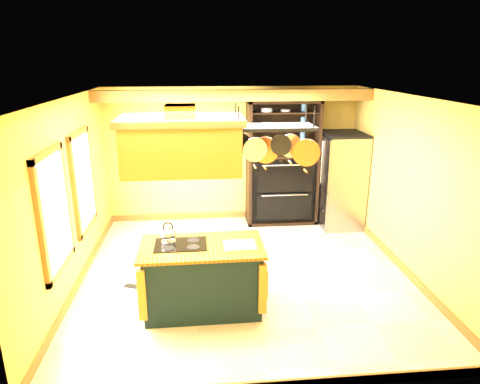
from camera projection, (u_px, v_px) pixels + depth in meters
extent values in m
plane|color=beige|center=(245.00, 273.00, 6.69)|extent=(5.00, 5.00, 0.00)
plane|color=white|center=(246.00, 97.00, 5.88)|extent=(5.00, 5.00, 0.00)
cube|color=gold|center=(232.00, 155.00, 8.66)|extent=(5.00, 0.02, 2.70)
cube|color=gold|center=(275.00, 271.00, 3.91)|extent=(5.00, 0.02, 2.70)
cube|color=gold|center=(70.00, 196.00, 6.06)|extent=(0.02, 5.00, 2.70)
cube|color=gold|center=(408.00, 186.00, 6.51)|extent=(0.02, 5.00, 2.70)
cube|color=#9A622F|center=(235.00, 95.00, 7.53)|extent=(5.00, 0.15, 0.20)
cube|color=#9A622F|center=(54.00, 212.00, 5.28)|extent=(0.06, 1.06, 1.56)
cube|color=white|center=(56.00, 212.00, 5.29)|extent=(0.02, 0.85, 1.34)
cube|color=#9A622F|center=(83.00, 181.00, 6.61)|extent=(0.06, 1.06, 1.56)
cube|color=white|center=(85.00, 181.00, 6.62)|extent=(0.02, 0.85, 1.34)
cube|color=black|center=(203.00, 279.00, 5.63)|extent=(1.48, 0.81, 0.88)
cube|color=#90591B|center=(202.00, 247.00, 5.49)|extent=(1.61, 0.90, 0.04)
cube|color=black|center=(181.00, 244.00, 5.50)|extent=(0.67, 0.47, 0.01)
ellipsoid|color=silver|center=(168.00, 234.00, 5.55)|extent=(0.20, 0.20, 0.16)
cube|color=white|center=(240.00, 245.00, 5.46)|extent=(0.40, 0.31, 0.02)
cube|color=#C07930|center=(182.00, 148.00, 5.09)|extent=(1.38, 0.74, 0.58)
cube|color=#9A622F|center=(181.00, 120.00, 4.99)|extent=(1.46, 0.83, 0.08)
cube|color=#C07930|center=(180.00, 114.00, 4.97)|extent=(0.35, 0.35, 0.22)
cube|color=black|center=(274.00, 127.00, 5.12)|extent=(0.98, 0.49, 0.04)
cylinder|color=black|center=(239.00, 118.00, 4.85)|extent=(0.02, 0.02, 0.27)
cylinder|color=black|center=(306.00, 113.00, 5.30)|extent=(0.02, 0.02, 0.27)
cylinder|color=black|center=(240.00, 143.00, 5.23)|extent=(0.25, 0.03, 0.25)
cylinder|color=silver|center=(255.00, 150.00, 5.08)|extent=(0.29, 0.04, 0.29)
cylinder|color=#C36130|center=(265.00, 150.00, 5.29)|extent=(0.33, 0.03, 0.33)
cylinder|color=black|center=(281.00, 145.00, 5.09)|extent=(0.25, 0.04, 0.25)
cylinder|color=silver|center=(290.00, 146.00, 5.30)|extent=(0.29, 0.03, 0.29)
cylinder|color=#C36130|center=(306.00, 153.00, 5.15)|extent=(0.33, 0.04, 0.33)
cube|color=gray|center=(341.00, 181.00, 8.41)|extent=(0.76, 0.93, 1.82)
cube|color=gray|center=(326.00, 164.00, 8.03)|extent=(0.03, 0.45, 0.98)
cube|color=gray|center=(319.00, 159.00, 8.48)|extent=(0.03, 0.45, 0.98)
cube|color=gray|center=(320.00, 205.00, 8.52)|extent=(0.03, 0.89, 0.77)
cube|color=black|center=(338.00, 223.00, 8.67)|extent=(0.72, 0.88, 0.06)
cube|color=black|center=(280.00, 160.00, 8.73)|extent=(1.40, 0.06, 2.47)
cube|color=black|center=(249.00, 163.00, 8.42)|extent=(0.06, 0.59, 2.47)
cube|color=black|center=(315.00, 162.00, 8.54)|extent=(0.06, 0.59, 2.47)
cube|color=black|center=(282.00, 155.00, 8.43)|extent=(1.40, 0.59, 0.05)
cube|color=black|center=(281.00, 187.00, 8.66)|extent=(1.28, 0.49, 1.34)
cube|color=black|center=(285.00, 177.00, 8.25)|extent=(1.09, 0.04, 0.59)
cube|color=black|center=(284.00, 206.00, 8.42)|extent=(1.09, 0.04, 0.54)
cube|color=black|center=(283.00, 141.00, 8.35)|extent=(1.28, 0.53, 0.02)
cube|color=black|center=(283.00, 127.00, 8.27)|extent=(1.28, 0.53, 0.02)
cube|color=black|center=(284.00, 112.00, 8.18)|extent=(1.28, 0.53, 0.03)
cylinder|color=white|center=(266.00, 140.00, 8.26)|extent=(0.22, 0.22, 0.07)
cylinder|color=#4176B8|center=(303.00, 121.00, 8.22)|extent=(0.10, 0.10, 0.17)
cube|color=black|center=(133.00, 286.00, 6.29)|extent=(0.30, 0.22, 0.01)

